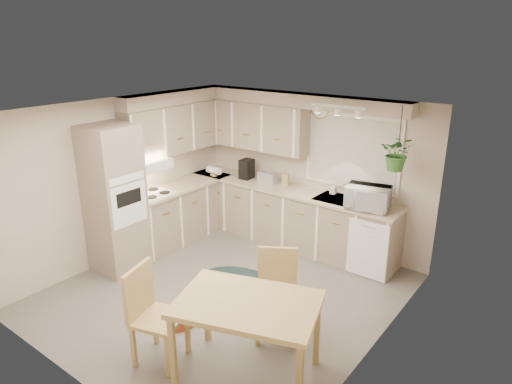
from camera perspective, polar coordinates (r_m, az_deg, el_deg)
floor at (r=6.17m, az=-3.88°, el=-12.46°), size 4.20×4.20×0.00m
ceiling at (r=5.33m, az=-4.46°, el=10.11°), size 4.20×4.20×0.00m
wall_back at (r=7.27m, az=6.78°, el=2.76°), size 4.00×0.04×2.40m
wall_front at (r=4.43m, az=-22.50°, el=-9.68°), size 4.00×0.04×2.40m
wall_left at (r=7.05m, az=-16.52°, el=1.59°), size 0.04×4.20×2.40m
wall_right at (r=4.68m, az=14.84°, el=-7.27°), size 0.04×4.20×2.40m
base_cab_left at (r=7.61m, az=-9.38°, el=-2.59°), size 0.60×1.85×0.90m
base_cab_back at (r=7.37m, az=4.02°, el=-3.10°), size 3.60×0.60×0.90m
counter_left at (r=7.44m, az=-9.52°, el=0.75°), size 0.64×1.89×0.04m
counter_back at (r=7.20m, az=4.06°, el=0.35°), size 3.64×0.64×0.04m
oven_stack at (r=6.64m, az=-17.27°, el=-0.93°), size 0.65×0.65×2.10m
wall_oven_face at (r=6.40m, az=-15.56°, el=-1.53°), size 0.02×0.56×0.58m
upper_cab_left at (r=7.39m, az=-9.93°, el=7.87°), size 0.35×2.00×0.75m
upper_cab_back at (r=7.52m, az=-0.36°, el=8.34°), size 2.00×0.35×0.75m
soffit_left at (r=7.33m, az=-10.28°, el=11.53°), size 0.30×2.00×0.20m
soffit_back at (r=7.01m, az=5.06°, el=11.42°), size 3.60×0.30×0.20m
cooktop at (r=7.07m, az=-12.83°, el=-0.25°), size 0.52×0.58×0.02m
range_hood at (r=6.95m, az=-13.21°, el=3.33°), size 0.40×0.60×0.14m
window_blinds at (r=6.83m, az=11.86°, el=4.89°), size 1.40×0.02×1.00m
window_frame at (r=6.83m, az=11.89°, el=4.91°), size 1.50×0.02×1.10m
sink at (r=6.80m, az=10.47°, el=-1.26°), size 0.70×0.48×0.10m
dishwasher_front at (r=6.49m, az=13.71°, el=-7.06°), size 0.58×0.02×0.83m
track_light_bar at (r=6.23m, az=10.20°, el=10.52°), size 0.80×0.04×0.04m
wall_clock at (r=6.96m, az=8.04°, el=10.25°), size 0.30×0.03×0.30m
dining_table at (r=4.66m, az=-1.06°, el=-17.91°), size 1.55×1.27×0.84m
chair_left at (r=4.89m, az=-12.00°, el=-14.95°), size 0.60×0.60×1.04m
chair_back at (r=5.15m, az=2.56°, el=-12.92°), size 0.64×0.64×0.99m
braided_rug at (r=6.34m, az=-2.36°, el=-11.44°), size 1.27×0.98×0.01m
pet_bed at (r=5.69m, az=-9.75°, el=-15.09°), size 0.62×0.62×0.11m
microwave at (r=6.45m, az=13.83°, el=-0.37°), size 0.64×0.44×0.40m
soap_bottle at (r=6.98m, az=9.62°, el=0.05°), size 0.09×0.19×0.08m
hanging_plant at (r=6.16m, az=17.26°, el=4.18°), size 0.51×0.55×0.36m
coffee_maker at (r=7.62m, az=-1.17°, el=2.90°), size 0.19×0.23×0.33m
toaster at (r=7.41m, az=1.46°, el=1.84°), size 0.31×0.19×0.18m
knife_block at (r=7.25m, az=3.76°, el=1.50°), size 0.11×0.11×0.20m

